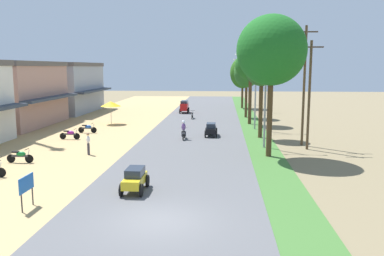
{
  "coord_description": "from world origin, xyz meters",
  "views": [
    {
      "loc": [
        2.52,
        -15.48,
        6.31
      ],
      "look_at": [
        0.24,
        14.36,
        1.74
      ],
      "focal_mm": 37.48,
      "sensor_mm": 36.0,
      "label": 1
    }
  ],
  "objects": [
    {
      "name": "car_sedan_yellow",
      "position": [
        -1.85,
        3.81,
        0.74
      ],
      "size": [
        1.1,
        2.26,
        1.19
      ],
      "color": "gold",
      "rests_on": "road_strip"
    },
    {
      "name": "streetlamp_near",
      "position": [
        5.8,
        15.72,
        4.18
      ],
      "size": [
        3.16,
        0.2,
        7.08
      ],
      "color": "gray",
      "rests_on": "median_strip"
    },
    {
      "name": "median_tree_fourth",
      "position": [
        5.44,
        34.69,
        5.57
      ],
      "size": [
        3.13,
        3.13,
        7.39
      ],
      "color": "#4C351E",
      "rests_on": "median_strip"
    },
    {
      "name": "motorbike_ahead_second",
      "position": [
        -1.14,
        32.81,
        0.57
      ],
      "size": [
        0.54,
        1.8,
        0.94
      ],
      "color": "black",
      "rests_on": "road_strip"
    },
    {
      "name": "ground_plane",
      "position": [
        0.0,
        0.0,
        0.0
      ],
      "size": [
        180.0,
        180.0,
        0.0
      ],
      "primitive_type": "plane",
      "color": "#7A6B4C"
    },
    {
      "name": "street_signboard",
      "position": [
        -6.1,
        1.03,
        1.11
      ],
      "size": [
        0.06,
        1.3,
        1.5
      ],
      "color": "#262628",
      "rests_on": "dirt_shoulder"
    },
    {
      "name": "pedestrian_on_shoulder",
      "position": [
        -7.05,
        12.05,
        0.96
      ],
      "size": [
        0.39,
        0.43,
        1.62
      ],
      "color": "#33333D",
      "rests_on": "dirt_shoulder"
    },
    {
      "name": "parked_motorbike_fourth",
      "position": [
        -10.32,
        21.47,
        0.55
      ],
      "size": [
        1.8,
        0.54,
        0.94
      ],
      "color": "black",
      "rests_on": "dirt_shoulder"
    },
    {
      "name": "median_tree_third",
      "position": [
        5.52,
        28.83,
        6.42
      ],
      "size": [
        3.39,
        3.39,
        8.03
      ],
      "color": "#4C351E",
      "rests_on": "median_strip"
    },
    {
      "name": "car_sedan_black",
      "position": [
        1.51,
        20.5,
        0.74
      ],
      "size": [
        1.1,
        2.26,
        1.19
      ],
      "color": "black",
      "rests_on": "road_strip"
    },
    {
      "name": "shophouse_mid",
      "position": [
        -19.98,
        25.57,
        3.46
      ],
      "size": [
        9.18,
        11.93,
        6.9
      ],
      "color": "tan",
      "rests_on": "ground"
    },
    {
      "name": "median_tree_second",
      "position": [
        5.9,
        20.17,
        5.97
      ],
      "size": [
        2.88,
        2.88,
        7.42
      ],
      "color": "#4C351E",
      "rests_on": "median_strip"
    },
    {
      "name": "utility_pole_far",
      "position": [
        9.08,
        15.49,
        4.33
      ],
      "size": [
        1.8,
        0.2,
        8.28
      ],
      "color": "brown",
      "rests_on": "ground"
    },
    {
      "name": "streetlamp_mid",
      "position": [
        5.8,
        25.07,
        4.65
      ],
      "size": [
        3.16,
        0.2,
        7.99
      ],
      "color": "gray",
      "rests_on": "median_strip"
    },
    {
      "name": "vendor_umbrella",
      "position": [
        -9.71,
        27.47,
        2.31
      ],
      "size": [
        2.2,
        2.2,
        2.52
      ],
      "color": "#99999E",
      "rests_on": "dirt_shoulder"
    },
    {
      "name": "median_tree_nearest",
      "position": [
        5.81,
        12.58,
        7.41
      ],
      "size": [
        4.77,
        4.77,
        9.79
      ],
      "color": "#4C351E",
      "rests_on": "median_strip"
    },
    {
      "name": "car_van_red",
      "position": [
        -2.68,
        38.78,
        1.02
      ],
      "size": [
        1.19,
        2.41,
        1.67
      ],
      "color": "red",
      "rests_on": "road_strip"
    },
    {
      "name": "parked_motorbike_second",
      "position": [
        -10.71,
        9.31,
        0.55
      ],
      "size": [
        1.8,
        0.54,
        0.94
      ],
      "color": "black",
      "rests_on": "dirt_shoulder"
    },
    {
      "name": "streetlamp_far",
      "position": [
        5.8,
        42.42,
        4.76
      ],
      "size": [
        3.16,
        0.2,
        8.21
      ],
      "color": "gray",
      "rests_on": "median_strip"
    },
    {
      "name": "parked_motorbike_third",
      "position": [
        -10.71,
        17.98,
        0.55
      ],
      "size": [
        1.8,
        0.54,
        0.94
      ],
      "color": "black",
      "rests_on": "dirt_shoulder"
    },
    {
      "name": "motorbike_foreground_rider",
      "position": [
        -0.82,
        18.68,
        0.86
      ],
      "size": [
        0.54,
        1.8,
        1.66
      ],
      "color": "black",
      "rests_on": "road_strip"
    },
    {
      "name": "utility_pole_near",
      "position": [
        8.97,
        17.07,
        4.95
      ],
      "size": [
        1.8,
        0.2,
        9.52
      ],
      "color": "brown",
      "rests_on": "ground"
    },
    {
      "name": "median_strip",
      "position": [
        5.7,
        0.0,
        0.03
      ],
      "size": [
        2.4,
        140.0,
        0.06
      ],
      "primitive_type": "cube",
      "color": "#3D6B2D",
      "rests_on": "ground"
    },
    {
      "name": "road_strip",
      "position": [
        0.0,
        0.0,
        0.04
      ],
      "size": [
        9.0,
        140.0,
        0.08
      ],
      "primitive_type": "cube",
      "color": "#565659",
      "rests_on": "ground"
    },
    {
      "name": "streetlamp_farthest",
      "position": [
        5.8,
        53.61,
        4.52
      ],
      "size": [
        3.16,
        0.2,
        7.73
      ],
      "color": "gray",
      "rests_on": "median_strip"
    },
    {
      "name": "median_tree_fifth",
      "position": [
        5.52,
        46.3,
        5.42
      ],
      "size": [
        3.83,
        3.83,
        7.75
      ],
      "color": "#4C351E",
      "rests_on": "median_strip"
    },
    {
      "name": "shophouse_far",
      "position": [
        -19.98,
        38.99,
        3.46
      ],
      "size": [
        9.76,
        12.5,
        6.9
      ],
      "color": "#999EA8",
      "rests_on": "ground"
    }
  ]
}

